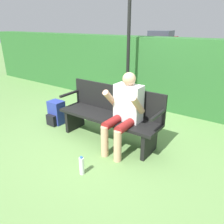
{
  "coord_description": "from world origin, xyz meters",
  "views": [
    {
      "loc": [
        1.91,
        -2.6,
        1.83
      ],
      "look_at": [
        0.15,
        -0.1,
        0.58
      ],
      "focal_mm": 35.0,
      "sensor_mm": 36.0,
      "label": 1
    }
  ],
  "objects_px": {
    "backpack": "(56,113)",
    "park_bench": "(110,114)",
    "water_bottle": "(82,166)",
    "signpost": "(128,40)",
    "person_seated": "(125,109)",
    "parked_car": "(161,40)"
  },
  "relations": [
    {
      "from": "water_bottle",
      "to": "park_bench",
      "type": "bearing_deg",
      "value": 104.04
    },
    {
      "from": "park_bench",
      "to": "backpack",
      "type": "relative_size",
      "value": 3.85
    },
    {
      "from": "water_bottle",
      "to": "parked_car",
      "type": "height_order",
      "value": "parked_car"
    },
    {
      "from": "backpack",
      "to": "parked_car",
      "type": "distance_m",
      "value": 14.75
    },
    {
      "from": "person_seated",
      "to": "water_bottle",
      "type": "xyz_separation_m",
      "value": [
        -0.1,
        -0.86,
        -0.52
      ]
    },
    {
      "from": "water_bottle",
      "to": "parked_car",
      "type": "relative_size",
      "value": 0.06
    },
    {
      "from": "park_bench",
      "to": "parked_car",
      "type": "distance_m",
      "value": 15.01
    },
    {
      "from": "backpack",
      "to": "signpost",
      "type": "relative_size",
      "value": 0.17
    },
    {
      "from": "backpack",
      "to": "park_bench",
      "type": "bearing_deg",
      "value": 5.29
    },
    {
      "from": "backpack",
      "to": "water_bottle",
      "type": "distance_m",
      "value": 1.7
    },
    {
      "from": "park_bench",
      "to": "signpost",
      "type": "height_order",
      "value": "signpost"
    },
    {
      "from": "park_bench",
      "to": "signpost",
      "type": "bearing_deg",
      "value": 110.43
    },
    {
      "from": "person_seated",
      "to": "backpack",
      "type": "height_order",
      "value": "person_seated"
    },
    {
      "from": "backpack",
      "to": "parked_car",
      "type": "bearing_deg",
      "value": 105.78
    },
    {
      "from": "backpack",
      "to": "signpost",
      "type": "xyz_separation_m",
      "value": [
        0.71,
        1.45,
        1.3
      ]
    },
    {
      "from": "backpack",
      "to": "water_bottle",
      "type": "xyz_separation_m",
      "value": [
        1.45,
        -0.88,
        -0.09
      ]
    },
    {
      "from": "person_seated",
      "to": "water_bottle",
      "type": "height_order",
      "value": "person_seated"
    },
    {
      "from": "person_seated",
      "to": "backpack",
      "type": "bearing_deg",
      "value": 179.43
    },
    {
      "from": "park_bench",
      "to": "parked_car",
      "type": "relative_size",
      "value": 0.42
    },
    {
      "from": "park_bench",
      "to": "parked_car",
      "type": "height_order",
      "value": "parked_car"
    },
    {
      "from": "parked_car",
      "to": "signpost",
      "type": "bearing_deg",
      "value": -167.03
    },
    {
      "from": "water_bottle",
      "to": "parked_car",
      "type": "distance_m",
      "value": 16.03
    }
  ]
}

